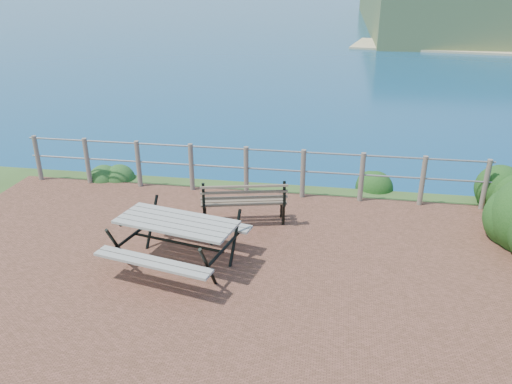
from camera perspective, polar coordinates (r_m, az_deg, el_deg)
ground at (r=7.43m, az=-5.89°, el=-10.41°), size 10.00×7.00×0.12m
safety_railing at (r=10.09m, az=-1.13°, el=2.77°), size 9.40×0.10×1.00m
picnic_table at (r=7.66m, az=-8.98°, el=-5.23°), size 1.91×1.54×0.76m
park_bench at (r=8.87m, az=-1.43°, el=-0.27°), size 1.57×0.72×0.86m
shrub_right_edge at (r=10.75m, az=27.17°, el=-1.92°), size 0.99×0.99×1.41m
shrub_lip_west at (r=11.56m, az=-16.33°, el=1.48°), size 0.79×0.79×0.55m
shrub_lip_east at (r=11.05m, az=12.28°, el=0.89°), size 0.83×0.83×0.60m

